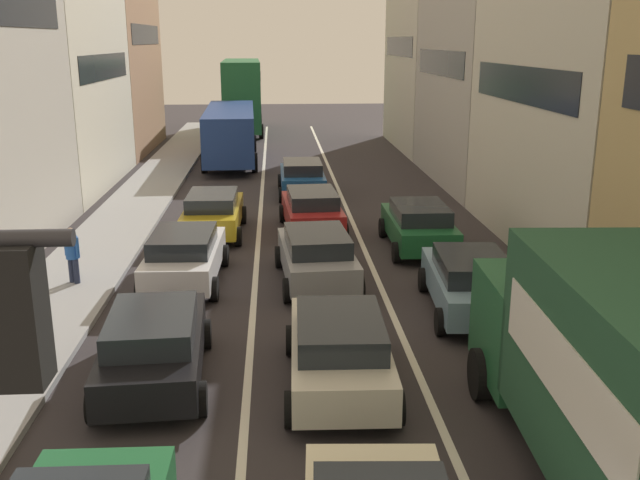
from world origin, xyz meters
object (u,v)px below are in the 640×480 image
(coupe_centre_lane_fourth, at_px, (312,210))
(bus_far_queue_secondary, at_px, (242,93))
(sedan_centre_lane_fifth, at_px, (302,177))
(hatchback_centre_lane_third, at_px, (317,255))
(sedan_left_lane_third, at_px, (185,255))
(wagon_right_lane_far, at_px, (419,225))
(sedan_centre_lane_second, at_px, (339,349))
(sedan_left_lane_fourth, at_px, (213,212))
(sedan_right_lane_behind_truck, at_px, (470,281))
(wagon_left_lane_second, at_px, (154,344))
(pedestrian_near_kerb, at_px, (72,254))
(bus_mid_queue_primary, at_px, (230,130))
(removalist_box_truck, at_px, (621,372))

(coupe_centre_lane_fourth, height_order, bus_far_queue_secondary, bus_far_queue_secondary)
(sedan_centre_lane_fifth, bearing_deg, hatchback_centre_lane_third, 179.43)
(sedan_left_lane_third, bearing_deg, wagon_right_lane_far, -66.05)
(sedan_centre_lane_second, height_order, sedan_left_lane_fourth, same)
(sedan_centre_lane_second, xyz_separation_m, sedan_right_lane_behind_truck, (3.53, 3.69, 0.00))
(sedan_left_lane_fourth, relative_size, wagon_right_lane_far, 1.00)
(sedan_left_lane_fourth, bearing_deg, bus_far_queue_secondary, 1.12)
(hatchback_centre_lane_third, xyz_separation_m, sedan_left_lane_fourth, (-3.23, 5.23, 0.00))
(wagon_left_lane_second, relative_size, wagon_right_lane_far, 1.02)
(wagon_left_lane_second, bearing_deg, bus_far_queue_secondary, -3.59)
(pedestrian_near_kerb, bearing_deg, hatchback_centre_lane_third, -55.99)
(bus_mid_queue_primary, bearing_deg, coupe_centre_lane_fourth, -168.12)
(coupe_centre_lane_fourth, xyz_separation_m, sedan_centre_lane_fifth, (-0.10, 6.13, 0.00))
(sedan_centre_lane_fifth, height_order, bus_far_queue_secondary, bus_far_queue_secondary)
(wagon_right_lane_far, height_order, bus_mid_queue_primary, bus_mid_queue_primary)
(wagon_left_lane_second, relative_size, sedan_right_lane_behind_truck, 1.00)
(sedan_right_lane_behind_truck, bearing_deg, wagon_right_lane_far, 5.81)
(sedan_centre_lane_second, distance_m, bus_mid_queue_primary, 26.58)
(removalist_box_truck, distance_m, hatchback_centre_lane_third, 10.46)
(sedan_centre_lane_second, distance_m, wagon_left_lane_second, 3.57)
(sedan_right_lane_behind_truck, bearing_deg, sedan_centre_lane_second, 140.26)
(wagon_left_lane_second, height_order, bus_mid_queue_primary, bus_mid_queue_primary)
(sedan_left_lane_fourth, height_order, sedan_centre_lane_fifth, same)
(hatchback_centre_lane_third, bearing_deg, pedestrian_near_kerb, 85.76)
(sedan_centre_lane_fifth, bearing_deg, removalist_box_truck, -170.55)
(sedan_left_lane_third, relative_size, bus_mid_queue_primary, 0.41)
(bus_far_queue_secondary, bearing_deg, sedan_centre_lane_second, -176.85)
(sedan_centre_lane_fifth, bearing_deg, wagon_right_lane_far, -158.50)
(sedan_centre_lane_fifth, bearing_deg, sedan_centre_lane_second, 179.75)
(wagon_right_lane_far, bearing_deg, sedan_centre_lane_fifth, 22.18)
(wagon_left_lane_second, xyz_separation_m, sedan_centre_lane_fifth, (3.53, 17.19, 0.00))
(pedestrian_near_kerb, bearing_deg, sedan_left_lane_fourth, 1.89)
(hatchback_centre_lane_third, height_order, bus_mid_queue_primary, bus_mid_queue_primary)
(hatchback_centre_lane_third, bearing_deg, bus_mid_queue_primary, 5.94)
(sedan_centre_lane_fifth, xyz_separation_m, bus_far_queue_secondary, (-3.41, 21.44, 2.03))
(removalist_box_truck, height_order, sedan_centre_lane_fifth, removalist_box_truck)
(removalist_box_truck, xyz_separation_m, bus_far_queue_secondary, (-7.06, 42.67, 0.86))
(hatchback_centre_lane_third, bearing_deg, sedan_left_lane_third, 82.96)
(coupe_centre_lane_fourth, xyz_separation_m, wagon_right_lane_far, (3.27, -2.30, 0.00))
(sedan_right_lane_behind_truck, xyz_separation_m, pedestrian_near_kerb, (-10.14, 2.46, 0.15))
(sedan_centre_lane_fifth, relative_size, wagon_right_lane_far, 1.00)
(coupe_centre_lane_fourth, height_order, sedan_left_lane_fourth, same)
(sedan_left_lane_fourth, height_order, pedestrian_near_kerb, pedestrian_near_kerb)
(coupe_centre_lane_fourth, relative_size, sedan_right_lane_behind_truck, 1.00)
(sedan_centre_lane_second, distance_m, sedan_left_lane_third, 7.29)
(sedan_centre_lane_second, bearing_deg, hatchback_centre_lane_third, 2.19)
(wagon_left_lane_second, bearing_deg, sedan_centre_lane_fifth, -15.01)
(sedan_centre_lane_fifth, xyz_separation_m, pedestrian_near_kerb, (-6.59, -11.47, 0.15))
(hatchback_centre_lane_third, relative_size, sedan_left_lane_third, 1.01)
(sedan_left_lane_third, xyz_separation_m, bus_far_queue_secondary, (0.23, 32.76, 2.03))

